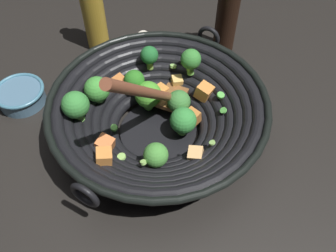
{
  "coord_description": "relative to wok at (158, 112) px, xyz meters",
  "views": [
    {
      "loc": [
        0.03,
        -0.45,
        0.59
      ],
      "look_at": [
        0.02,
        -0.01,
        0.03
      ],
      "focal_mm": 37.85,
      "sensor_mm": 36.0,
      "label": 1
    }
  ],
  "objects": [
    {
      "name": "wok",
      "position": [
        0.0,
        0.0,
        0.0
      ],
      "size": [
        0.43,
        0.43,
        0.29
      ],
      "color": "black",
      "rests_on": "ground"
    },
    {
      "name": "prep_bowl",
      "position": [
        -0.31,
        0.08,
        -0.04
      ],
      "size": [
        0.11,
        0.11,
        0.04
      ],
      "color": "slate",
      "rests_on": "ground"
    },
    {
      "name": "cooking_oil_bottle",
      "position": [
        -0.17,
        0.28,
        0.04
      ],
      "size": [
        0.05,
        0.05,
        0.25
      ],
      "color": "gold",
      "rests_on": "ground"
    },
    {
      "name": "garlic_bulb",
      "position": [
        -0.05,
        0.3,
        -0.05
      ],
      "size": [
        0.04,
        0.04,
        0.04
      ],
      "primitive_type": "sphere",
      "color": "silver",
      "rests_on": "ground"
    },
    {
      "name": "ground_plane",
      "position": [
        0.0,
        -0.0,
        -0.07
      ],
      "size": [
        4.0,
        4.0,
        0.0
      ],
      "primitive_type": "plane",
      "color": "black"
    },
    {
      "name": "soy_sauce_bottle",
      "position": [
        0.15,
        0.28,
        0.02
      ],
      "size": [
        0.05,
        0.05,
        0.21
      ],
      "color": "black",
      "rests_on": "ground"
    }
  ]
}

